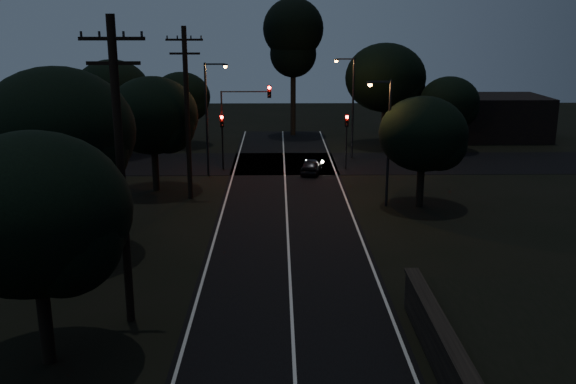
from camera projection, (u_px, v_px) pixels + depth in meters
name	position (u px, v px, depth m)	size (l,w,h in m)	color
road_surface	(286.00, 201.00, 39.54)	(60.00, 70.00, 0.03)	black
utility_pole_mid	(121.00, 170.00, 22.40)	(2.20, 0.30, 11.00)	black
utility_pole_far	(187.00, 111.00, 38.88)	(2.20, 0.30, 10.50)	black
tree_left_b	(40.00, 219.00, 19.56)	(5.98, 5.98, 7.60)	black
tree_left_c	(62.00, 136.00, 28.96)	(7.01, 7.01, 8.86)	black
tree_left_d	(156.00, 118.00, 40.84)	(5.85, 5.85, 7.42)	black
tree_far_nw	(183.00, 98.00, 56.46)	(5.12, 5.12, 6.48)	black
tree_far_w	(115.00, 93.00, 52.27)	(6.11, 6.11, 7.79)	black
tree_far_ne	(388.00, 79.00, 56.29)	(7.09, 7.09, 8.96)	black
tree_far_e	(452.00, 103.00, 53.96)	(4.97, 4.97, 6.31)	black
tree_right_a	(426.00, 136.00, 37.39)	(5.18, 5.18, 6.59)	black
tall_pine	(293.00, 37.00, 60.23)	(5.68, 5.68, 12.92)	black
building_left	(65.00, 117.00, 58.83)	(10.00, 8.00, 4.40)	black
building_right	(495.00, 117.00, 60.48)	(9.00, 7.00, 4.00)	black
signal_left	(222.00, 132.00, 47.30)	(0.28, 0.35, 4.10)	black
signal_right	(347.00, 132.00, 47.45)	(0.28, 0.35, 4.10)	black
signal_mast	(245.00, 112.00, 46.95)	(3.70, 0.35, 6.25)	black
streetlight_a	(209.00, 111.00, 44.91)	(1.66, 0.26, 8.00)	black
streetlight_b	(351.00, 101.00, 50.87)	(1.66, 0.26, 8.00)	black
streetlight_c	(386.00, 135.00, 37.43)	(1.46, 0.26, 7.50)	black
car	(312.00, 166.00, 46.67)	(1.31, 3.26, 1.11)	black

